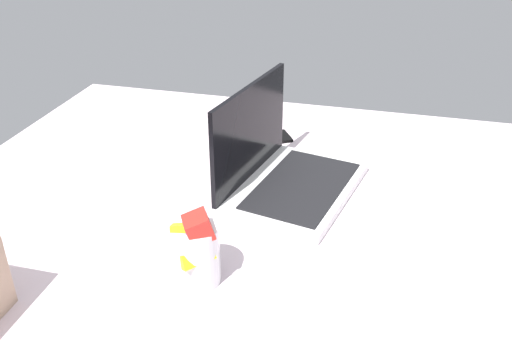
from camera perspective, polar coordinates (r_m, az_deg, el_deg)
laptop at (r=122.60cm, az=2.75°, el=-0.14°), size 36.96×29.17×23.00cm
snack_cup at (r=96.00cm, az=-6.36°, el=-8.10°), size 10.01×9.27×14.44cm
cell_phone at (r=146.72cm, az=0.76°, el=3.21°), size 13.16×15.48×0.80cm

